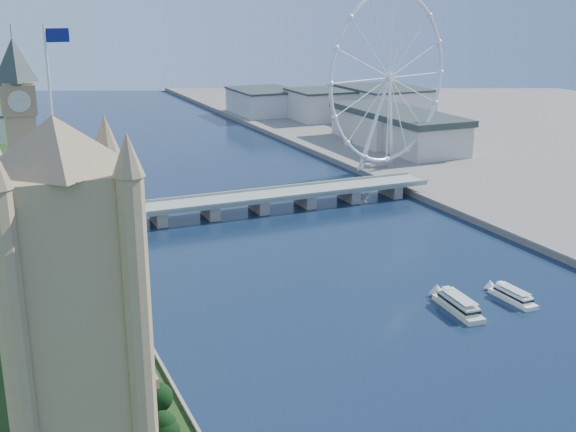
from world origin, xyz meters
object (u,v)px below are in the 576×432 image
london_eye (389,78)px  tour_boat_near (458,311)px  victoria_tower (73,339)px  tour_boat_far (512,301)px

london_eye → tour_boat_near: size_ratio=3.98×
victoria_tower → tour_boat_far: victoria_tower is taller
london_eye → victoria_tower: bearing=-130.4°
tour_boat_far → london_eye: bearing=70.2°
victoria_tower → tour_boat_far: (182.55, 79.05, -54.49)m
victoria_tower → tour_boat_near: bearing=27.1°
london_eye → tour_boat_far: bearing=-108.1°
london_eye → tour_boat_near: 251.25m
london_eye → tour_boat_near: (-99.46, -220.63, -67.52)m
london_eye → tour_boat_near: bearing=-114.3°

